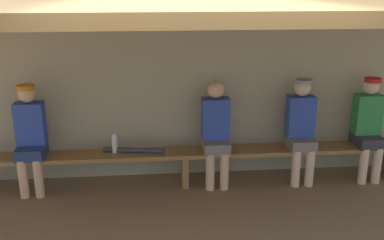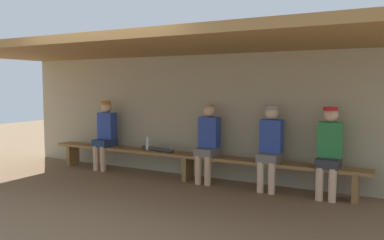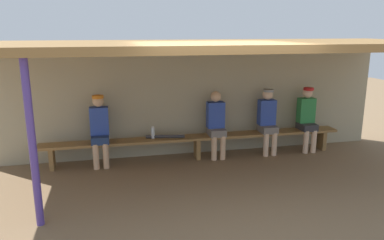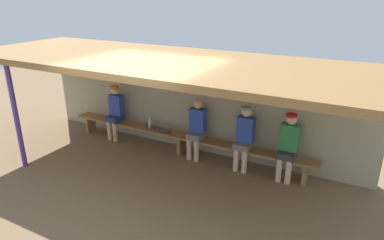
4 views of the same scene
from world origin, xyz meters
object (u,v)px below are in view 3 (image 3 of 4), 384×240
(support_post, at_px, (32,145))
(player_in_blue, at_px, (100,127))
(player_middle, at_px, (216,122))
(baseball_bat, at_px, (165,136))
(water_bottle_orange, at_px, (153,133))
(player_leftmost, at_px, (307,116))
(bench, at_px, (197,140))
(player_near_post, at_px, (268,118))

(support_post, xyz_separation_m, player_in_blue, (0.76, 2.10, -0.35))
(player_middle, xyz_separation_m, baseball_bat, (-1.03, -0.00, -0.24))
(player_in_blue, bearing_deg, support_post, -109.95)
(water_bottle_orange, bearing_deg, player_leftmost, -0.52)
(support_post, distance_m, baseball_bat, 2.96)
(baseball_bat, bearing_deg, bench, 9.75)
(player_leftmost, bearing_deg, player_in_blue, 180.00)
(water_bottle_orange, relative_size, baseball_bat, 0.32)
(bench, distance_m, player_near_post, 1.53)
(player_near_post, bearing_deg, baseball_bat, -179.90)
(player_in_blue, relative_size, player_middle, 1.01)
(player_in_blue, height_order, player_near_post, same)
(player_near_post, xyz_separation_m, water_bottle_orange, (-2.36, 0.03, -0.17))
(player_near_post, distance_m, water_bottle_orange, 2.36)
(water_bottle_orange, bearing_deg, bench, -2.16)
(player_near_post, bearing_deg, support_post, -152.92)
(support_post, distance_m, player_leftmost, 5.44)
(player_in_blue, xyz_separation_m, player_near_post, (3.35, 0.00, 0.00))
(player_in_blue, bearing_deg, bench, -0.11)
(player_in_blue, distance_m, player_middle, 2.26)
(water_bottle_orange, bearing_deg, player_middle, -1.35)
(bench, bearing_deg, water_bottle_orange, 177.84)
(support_post, height_order, player_middle, support_post)
(bench, relative_size, baseball_bat, 7.94)
(player_leftmost, bearing_deg, support_post, -157.19)
(support_post, relative_size, baseball_bat, 2.91)
(player_leftmost, bearing_deg, water_bottle_orange, 179.48)
(player_in_blue, relative_size, player_near_post, 1.00)
(player_in_blue, xyz_separation_m, player_leftmost, (4.24, 0.00, 0.00))
(support_post, bearing_deg, baseball_bat, 46.51)
(support_post, relative_size, player_leftmost, 1.64)
(water_bottle_orange, bearing_deg, support_post, -129.49)
(bench, relative_size, player_middle, 4.49)
(water_bottle_orange, bearing_deg, player_near_post, -0.71)
(player_in_blue, distance_m, baseball_bat, 1.25)
(bench, relative_size, player_near_post, 4.46)
(player_in_blue, height_order, player_middle, player_in_blue)
(support_post, xyz_separation_m, water_bottle_orange, (1.76, 2.13, -0.53))
(player_in_blue, bearing_deg, player_near_post, 0.00)
(bench, height_order, player_near_post, player_near_post)
(player_near_post, relative_size, water_bottle_orange, 5.61)
(player_in_blue, height_order, water_bottle_orange, player_in_blue)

